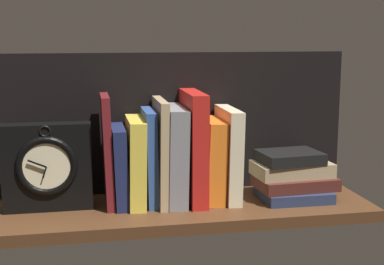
{
  "coord_description": "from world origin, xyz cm",
  "views": [
    {
      "loc": [
        -18.81,
        -115.18,
        37.32
      ],
      "look_at": [
        4.11,
        2.97,
        15.48
      ],
      "focal_mm": 51.87,
      "sensor_mm": 36.0,
      "label": 1
    }
  ],
  "objects": [
    {
      "name": "back_panel",
      "position": [
        0.0,
        11.96,
        16.36
      ],
      "size": [
        85.8,
        1.2,
        32.73
      ],
      "primitive_type": "cube",
      "color": "black",
      "rests_on": "ground_plane"
    },
    {
      "name": "book_navy_bierce",
      "position": [
        -11.95,
        2.97,
        8.61
      ],
      "size": [
        3.22,
        13.37,
        17.29
      ],
      "primitive_type": "cube",
      "rotation": [
        0.0,
        -0.03,
        0.0
      ],
      "color": "#192147",
      "rests_on": "ground_plane"
    },
    {
      "name": "book_yellow_seinlanguage",
      "position": [
        -8.51,
        2.97,
        9.45
      ],
      "size": [
        3.86,
        14.86,
        18.97
      ],
      "primitive_type": "cube",
      "rotation": [
        0.0,
        0.02,
        0.0
      ],
      "color": "gold",
      "rests_on": "ground_plane"
    },
    {
      "name": "book_tan_shortstories",
      "position": [
        -3.01,
        2.97,
        11.49
      ],
      "size": [
        2.2,
        15.66,
        23.0
      ],
      "primitive_type": "cube",
      "rotation": [
        0.0,
        0.02,
        0.0
      ],
      "color": "tan",
      "rests_on": "ground_plane"
    },
    {
      "name": "framed_clock",
      "position": [
        -27.14,
        1.89,
        9.41
      ],
      "size": [
        18.55,
        5.75,
        18.55
      ],
      "color": "black",
      "rests_on": "ground_plane"
    },
    {
      "name": "book_red_requiem",
      "position": [
        4.43,
        2.97,
        12.25
      ],
      "size": [
        3.63,
        16.78,
        24.5
      ],
      "primitive_type": "cube",
      "rotation": [
        0.0,
        -0.0,
        0.0
      ],
      "color": "red",
      "rests_on": "ground_plane"
    },
    {
      "name": "book_blue_modern",
      "position": [
        -5.35,
        2.97,
        10.38
      ],
      "size": [
        2.53,
        12.77,
        20.79
      ],
      "primitive_type": "cube",
      "rotation": [
        0.0,
        -0.01,
        0.0
      ],
      "color": "#2D4C8E",
      "rests_on": "ground_plane"
    },
    {
      "name": "ground_plane",
      "position": [
        0.0,
        0.0,
        -1.25
      ],
      "size": [
        85.8,
        25.11,
        2.5
      ],
      "primitive_type": "cube",
      "color": "#4C2D19"
    },
    {
      "name": "book_maroon_dawkins",
      "position": [
        -14.5,
        2.97,
        12.09
      ],
      "size": [
        2.32,
        12.15,
        24.21
      ],
      "primitive_type": "cube",
      "rotation": [
        0.0,
        -0.02,
        0.0
      ],
      "color": "maroon",
      "rests_on": "ground_plane"
    },
    {
      "name": "book_stack_side",
      "position": [
        26.93,
        0.44,
        4.99
      ],
      "size": [
        18.41,
        13.64,
        10.73
      ],
      "color": "#232D4C",
      "rests_on": "ground_plane"
    },
    {
      "name": "book_orange_pandolfini",
      "position": [
        8.53,
        2.97,
        9.12
      ],
      "size": [
        4.51,
        13.97,
        18.35
      ],
      "primitive_type": "cube",
      "rotation": [
        0.0,
        0.03,
        0.0
      ],
      "color": "orange",
      "rests_on": "ground_plane"
    },
    {
      "name": "book_cream_twain",
      "position": [
        12.37,
        2.97,
        10.31
      ],
      "size": [
        3.44,
        15.48,
        20.67
      ],
      "primitive_type": "cube",
      "rotation": [
        0.0,
        0.02,
        0.0
      ],
      "color": "beige",
      "rests_on": "ground_plane"
    },
    {
      "name": "book_gray_chess",
      "position": [
        0.27,
        2.97,
        10.64
      ],
      "size": [
        4.56,
        16.11,
        21.37
      ],
      "primitive_type": "cube",
      "rotation": [
        0.0,
        0.02,
        0.0
      ],
      "color": "gray",
      "rests_on": "ground_plane"
    }
  ]
}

